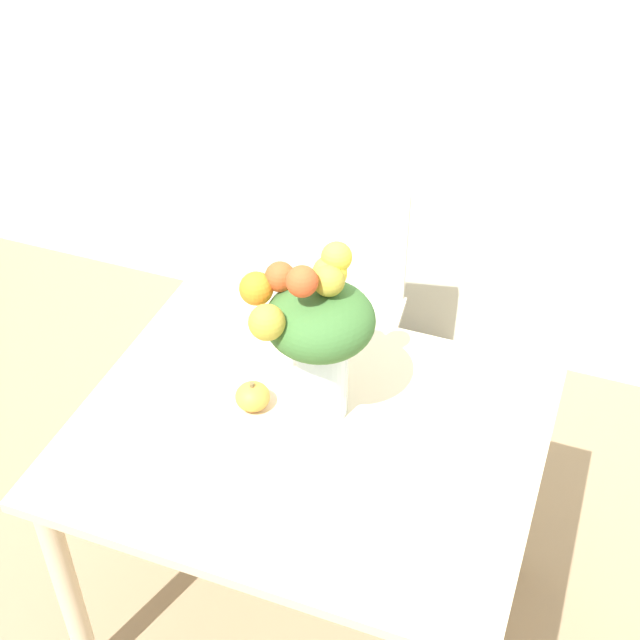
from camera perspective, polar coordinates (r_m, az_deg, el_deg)
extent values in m
plane|color=#8E7556|center=(2.75, -0.70, -17.97)|extent=(12.00, 12.00, 0.00)
cube|color=beige|center=(2.18, -0.85, -7.30)|extent=(1.11, 0.90, 0.03)
cylinder|color=beige|center=(2.43, -15.79, -16.45)|extent=(0.06, 0.06, 0.72)
cylinder|color=beige|center=(2.85, -7.31, -4.64)|extent=(0.06, 0.06, 0.72)
cylinder|color=beige|center=(2.64, 12.65, -9.78)|extent=(0.06, 0.06, 0.72)
cylinder|color=silver|center=(2.13, 0.00, -3.50)|extent=(0.13, 0.13, 0.23)
cylinder|color=silver|center=(2.17, 0.00, -4.60)|extent=(0.12, 0.12, 0.12)
cylinder|color=#38662D|center=(2.10, 0.69, -2.97)|extent=(0.01, 0.01, 0.28)
cylinder|color=#38662D|center=(2.13, 0.45, -2.42)|extent=(0.01, 0.01, 0.28)
cylinder|color=#38662D|center=(2.13, -0.40, -2.40)|extent=(0.00, 0.01, 0.28)
cylinder|color=#38662D|center=(2.11, -0.71, -2.93)|extent=(0.00, 0.01, 0.28)
cylinder|color=#38662D|center=(2.09, -0.03, -3.29)|extent=(0.00, 0.01, 0.28)
ellipsoid|color=#38662D|center=(2.02, 0.00, 0.00)|extent=(0.26, 0.26, 0.15)
sphere|color=orange|center=(2.08, 0.34, 2.67)|extent=(0.07, 0.07, 0.07)
sphere|color=yellow|center=(1.98, 0.63, 3.04)|extent=(0.08, 0.08, 0.08)
sphere|color=orange|center=(2.03, -4.10, 2.01)|extent=(0.08, 0.08, 0.08)
sphere|color=#AD9E33|center=(1.96, 0.57, 2.53)|extent=(0.07, 0.07, 0.07)
sphere|color=#AD9E33|center=(1.94, -3.43, -0.15)|extent=(0.08, 0.08, 0.08)
sphere|color=#D64C23|center=(2.03, -2.57, 2.78)|extent=(0.07, 0.07, 0.07)
sphere|color=#D64C23|center=(1.91, -1.15, 2.48)|extent=(0.07, 0.07, 0.07)
sphere|color=yellow|center=(1.97, 1.07, 4.04)|extent=(0.07, 0.07, 0.07)
ellipsoid|color=gold|center=(2.20, -4.33, -4.90)|extent=(0.09, 0.09, 0.07)
cylinder|color=brown|center=(2.18, -4.38, -4.20)|extent=(0.01, 0.01, 0.02)
cube|color=silver|center=(2.91, 0.73, -0.48)|extent=(0.46, 0.46, 0.02)
cylinder|color=silver|center=(2.98, -3.31, -5.46)|extent=(0.04, 0.04, 0.45)
cylinder|color=silver|center=(2.92, 3.10, -6.68)|extent=(0.04, 0.04, 0.45)
cylinder|color=silver|center=(3.22, -1.47, -1.37)|extent=(0.04, 0.04, 0.45)
cylinder|color=silver|center=(3.16, 4.46, -2.41)|extent=(0.04, 0.04, 0.45)
cube|color=silver|center=(2.94, 1.76, 5.14)|extent=(0.40, 0.06, 0.41)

